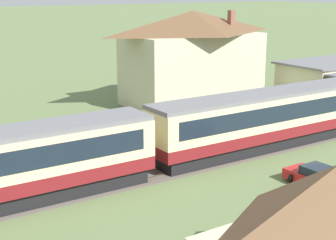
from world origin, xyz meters
TOP-DOWN VIEW (x-y plane):
  - ground_plane at (0.00, 0.00)m, footprint 600.00×600.00m
  - passenger_train at (-8.12, -0.90)m, footprint 82.84×3.15m
  - railway_track at (-9.90, -0.90)m, footprint 138.99×3.60m
  - station_building at (19.66, 8.47)m, footprint 9.95×8.23m
  - station_house_brown_roof at (6.24, 14.52)m, footprint 14.51×7.66m
  - cottage_brown_roof at (-9.65, -16.25)m, footprint 10.58×5.84m
  - parked_car_red at (-1.21, -8.43)m, footprint 2.25×4.11m

SIDE VIEW (x-z plane):
  - ground_plane at x=0.00m, z-range 0.00..0.00m
  - railway_track at x=-9.90m, z-range -0.01..0.03m
  - parked_car_red at x=-1.21m, z-range -0.03..1.23m
  - station_building at x=19.66m, z-range 0.03..3.91m
  - passenger_train at x=-8.12m, z-range 0.23..4.40m
  - cottage_brown_roof at x=-9.65m, z-range 0.11..5.54m
  - station_house_brown_roof at x=6.24m, z-range 0.14..9.39m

